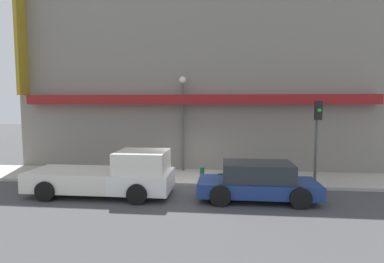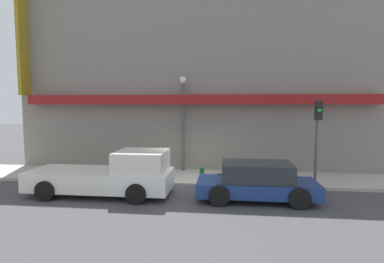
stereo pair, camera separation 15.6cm
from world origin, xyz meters
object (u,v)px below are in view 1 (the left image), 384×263
traffic_light (317,128)px  fire_hydrant (202,173)px  street_lamp (183,111)px  parked_car (257,181)px  pickup_truck (111,175)px

traffic_light → fire_hydrant: bearing=176.7°
street_lamp → traffic_light: bearing=-20.8°
fire_hydrant → traffic_light: size_ratio=0.19×
parked_car → fire_hydrant: size_ratio=6.49×
parked_car → fire_hydrant: parked_car is taller
pickup_truck → street_lamp: 5.35m
fire_hydrant → street_lamp: (-1.15, 2.02, 2.78)m
traffic_light → street_lamp: bearing=159.2°
parked_car → traffic_light: 3.77m
pickup_truck → parked_car: (5.73, -0.00, -0.09)m
pickup_truck → street_lamp: bearing=61.6°
street_lamp → pickup_truck: bearing=-119.4°
pickup_truck → parked_car: pickup_truck is taller
pickup_truck → traffic_light: (8.41, 1.83, 1.84)m
fire_hydrant → traffic_light: 5.37m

